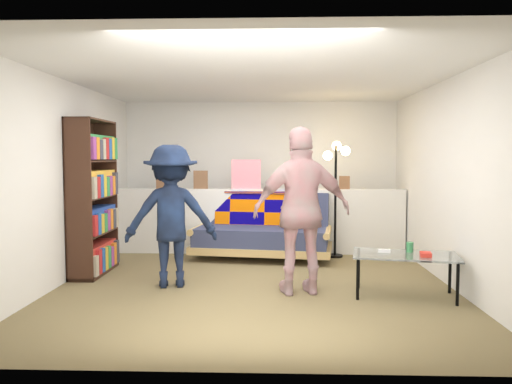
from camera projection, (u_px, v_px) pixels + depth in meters
ground at (255, 282)px, 5.93m from camera, size 5.00×5.00×0.00m
room_shell at (256, 143)px, 6.29m from camera, size 4.60×5.05×2.45m
half_wall_ledge at (259, 221)px, 7.69m from camera, size 4.45×0.15×1.00m
ledge_decor at (244, 177)px, 7.63m from camera, size 2.97×0.02×0.45m
futon_sofa at (264, 231)px, 7.34m from camera, size 2.12×1.22×0.86m
bookshelf at (93, 202)px, 6.34m from camera, size 0.33×0.98×1.96m
coffee_table at (406, 257)px, 5.30m from camera, size 1.18×0.79×0.57m
floor_lamp at (336, 175)px, 7.40m from camera, size 0.39×0.31×1.72m
person_left at (171, 216)px, 5.72m from camera, size 1.15×0.80×1.63m
person_right at (302, 211)px, 5.39m from camera, size 1.13×0.63×1.82m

